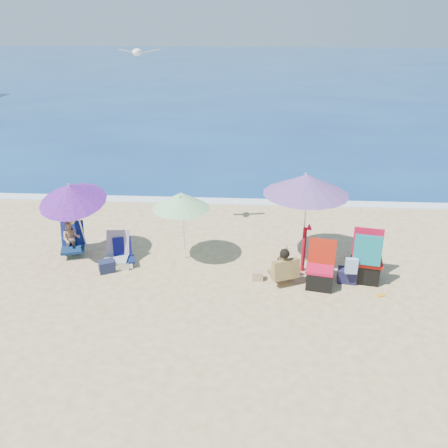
# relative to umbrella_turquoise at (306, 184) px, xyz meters

# --- Properties ---
(ground) EXTENTS (120.00, 120.00, 0.00)m
(ground) POSITION_rel_umbrella_turquoise_xyz_m (-1.52, -1.39, -1.95)
(ground) COLOR #D8BC84
(ground) RESTS_ON ground
(sea) EXTENTS (120.00, 80.00, 0.12)m
(sea) POSITION_rel_umbrella_turquoise_xyz_m (-1.52, 43.61, -2.00)
(sea) COLOR navy
(sea) RESTS_ON ground
(foam) EXTENTS (120.00, 0.50, 0.04)m
(foam) POSITION_rel_umbrella_turquoise_xyz_m (-1.52, 3.71, -1.93)
(foam) COLOR white
(foam) RESTS_ON ground
(umbrella_turquoise) EXTENTS (2.32, 2.32, 2.22)m
(umbrella_turquoise) POSITION_rel_umbrella_turquoise_xyz_m (0.00, 0.00, 0.00)
(umbrella_turquoise) COLOR white
(umbrella_turquoise) RESTS_ON ground
(umbrella_striped) EXTENTS (1.71, 1.71, 1.78)m
(umbrella_striped) POSITION_rel_umbrella_turquoise_xyz_m (-2.82, -0.16, -0.40)
(umbrella_striped) COLOR white
(umbrella_striped) RESTS_ON ground
(umbrella_blue) EXTENTS (1.59, 1.65, 2.09)m
(umbrella_blue) POSITION_rel_umbrella_turquoise_xyz_m (-5.31, -0.28, -0.24)
(umbrella_blue) COLOR silver
(umbrella_blue) RESTS_ON ground
(furled_umbrella) EXTENTS (0.23, 0.17, 1.20)m
(furled_umbrella) POSITION_rel_umbrella_turquoise_xyz_m (0.01, -0.46, -1.29)
(furled_umbrella) COLOR #9F0B1A
(furled_umbrella) RESTS_ON ground
(chair_navy) EXTENTS (0.61, 0.67, 0.62)m
(chair_navy) POSITION_rel_umbrella_turquoise_xyz_m (-4.21, -0.46, -1.79)
(chair_navy) COLOR #0D1849
(chair_navy) RESTS_ON ground
(chair_rainbow) EXTENTS (0.62, 0.74, 0.77)m
(chair_rainbow) POSITION_rel_umbrella_turquoise_xyz_m (-4.33, -0.45, -1.75)
(chair_rainbow) COLOR #DB7A4D
(chair_rainbow) RESTS_ON ground
(camp_chair_left) EXTENTS (0.69, 0.68, 1.02)m
(camp_chair_left) POSITION_rel_umbrella_turquoise_xyz_m (0.31, -1.10, -1.65)
(camp_chair_left) COLOR red
(camp_chair_left) RESTS_ON ground
(camp_chair_right) EXTENTS (0.90, 0.80, 1.18)m
(camp_chair_right) POSITION_rel_umbrella_turquoise_xyz_m (1.32, -0.79, -1.53)
(camp_chair_right) COLOR #AE130C
(camp_chair_right) RESTS_ON ground
(person_center) EXTENTS (0.70, 0.73, 0.89)m
(person_center) POSITION_rel_umbrella_turquoise_xyz_m (-0.48, -1.01, -1.52)
(person_center) COLOR tan
(person_center) RESTS_ON ground
(person_left) EXTENTS (0.71, 0.84, 1.00)m
(person_left) POSITION_rel_umbrella_turquoise_xyz_m (-5.57, -0.02, -1.50)
(person_left) COLOR tan
(person_left) RESTS_ON ground
(bag_navy_a) EXTENTS (0.43, 0.39, 0.28)m
(bag_navy_a) POSITION_rel_umbrella_turquoise_xyz_m (-4.50, -0.79, -1.82)
(bag_navy_a) COLOR #1A213A
(bag_navy_a) RESTS_ON ground
(bag_tan) EXTENTS (0.24, 0.17, 0.20)m
(bag_tan) POSITION_rel_umbrella_turquoise_xyz_m (-1.04, -0.94, -1.85)
(bag_tan) COLOR tan
(bag_tan) RESTS_ON ground
(bag_navy_b) EXTENTS (0.45, 0.36, 0.31)m
(bag_navy_b) POSITION_rel_umbrella_turquoise_xyz_m (0.94, -0.88, -1.80)
(bag_navy_b) COLOR #1A1937
(bag_navy_b) RESTS_ON ground
(orange_item) EXTENTS (0.22, 0.16, 0.03)m
(orange_item) POSITION_rel_umbrella_turquoise_xyz_m (1.55, -1.44, -1.94)
(orange_item) COLOR orange
(orange_item) RESTS_ON ground
(seagull) EXTENTS (0.94, 0.43, 0.16)m
(seagull) POSITION_rel_umbrella_turquoise_xyz_m (-3.86, 1.03, 2.69)
(seagull) COLOR white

